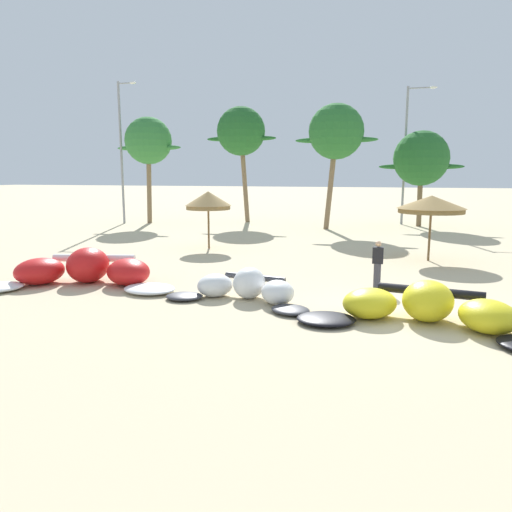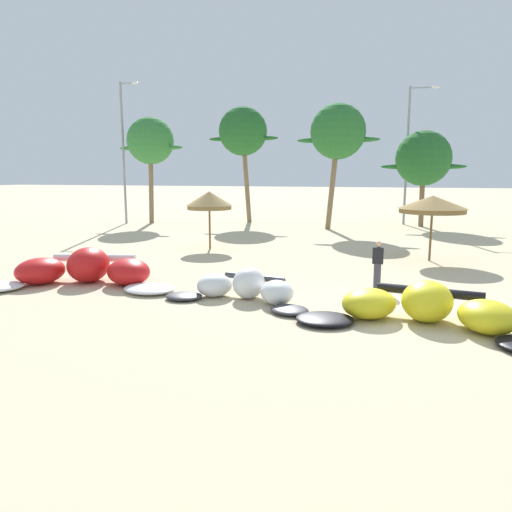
{
  "view_description": "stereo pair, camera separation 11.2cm",
  "coord_description": "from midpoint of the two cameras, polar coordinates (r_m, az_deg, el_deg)",
  "views": [
    {
      "loc": [
        -0.6,
        -14.07,
        3.84
      ],
      "look_at": [
        -5.12,
        2.0,
        1.0
      ],
      "focal_mm": 33.93,
      "sensor_mm": 36.0,
      "label": 1
    },
    {
      "loc": [
        -0.49,
        -14.04,
        3.84
      ],
      "look_at": [
        -5.12,
        2.0,
        1.0
      ],
      "focal_mm": 33.93,
      "sensor_mm": 36.0,
      "label": 2
    }
  ],
  "objects": [
    {
      "name": "kite_left",
      "position": [
        14.87,
        -1.08,
        -3.82
      ],
      "size": [
        4.86,
        2.63,
        0.97
      ],
      "color": "#333338",
      "rests_on": "ground"
    },
    {
      "name": "palm_center_left",
      "position": [
        37.64,
        19.21,
        10.77
      ],
      "size": [
        5.94,
        3.96,
        6.93
      ],
      "color": "brown",
      "rests_on": "ground"
    },
    {
      "name": "palm_left",
      "position": [
        39.23,
        -1.46,
        14.4
      ],
      "size": [
        5.71,
        3.81,
        9.06
      ],
      "color": "#7F6647",
      "rests_on": "ground"
    },
    {
      "name": "palm_leftmost",
      "position": [
        39.06,
        -12.26,
        13.04
      ],
      "size": [
        5.38,
        3.59,
        8.15
      ],
      "color": "#7F6647",
      "rests_on": "ground"
    },
    {
      "name": "person_near_kites",
      "position": [
        16.85,
        14.33,
        -0.97
      ],
      "size": [
        0.36,
        0.24,
        1.62
      ],
      "color": "#383842",
      "rests_on": "ground"
    },
    {
      "name": "ground_plane",
      "position": [
        14.58,
        17.76,
        -6.09
      ],
      "size": [
        260.0,
        260.0,
        0.0
      ],
      "primitive_type": "plane",
      "color": "beige"
    },
    {
      "name": "palm_left_of_gap",
      "position": [
        34.28,
        9.73,
        14.17
      ],
      "size": [
        5.63,
        3.75,
        8.55
      ],
      "color": "#7F6647",
      "rests_on": "ground"
    },
    {
      "name": "beach_umbrella_middle",
      "position": [
        22.71,
        20.23,
        5.74
      ],
      "size": [
        2.97,
        2.97,
        2.91
      ],
      "color": "brown",
      "rests_on": "ground"
    },
    {
      "name": "beach_umbrella_near_van",
      "position": [
        25.03,
        -5.4,
        6.55
      ],
      "size": [
        2.38,
        2.38,
        2.96
      ],
      "color": "brown",
      "rests_on": "ground"
    },
    {
      "name": "lamppost_west",
      "position": [
        39.29,
        -15.18,
        12.29
      ],
      "size": [
        1.6,
        0.24,
        10.67
      ],
      "color": "gray",
      "rests_on": "ground"
    },
    {
      "name": "lamppost_west_center",
      "position": [
        38.85,
        17.73,
        11.95
      ],
      "size": [
        2.12,
        0.24,
        10.21
      ],
      "color": "gray",
      "rests_on": "ground"
    },
    {
      "name": "kite_far_left",
      "position": [
        18.01,
        -19.4,
        -1.65
      ],
      "size": [
        7.13,
        4.19,
        1.25
      ],
      "color": "white",
      "rests_on": "ground"
    },
    {
      "name": "kite_left_of_center",
      "position": [
        13.25,
        19.56,
        -5.9
      ],
      "size": [
        6.55,
        3.51,
        1.08
      ],
      "color": "black",
      "rests_on": "ground"
    }
  ]
}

